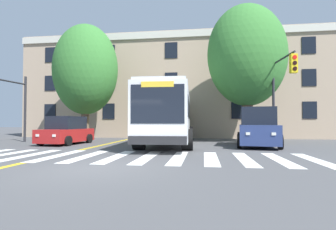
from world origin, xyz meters
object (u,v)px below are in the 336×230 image
at_px(car_navy_far_lane, 257,128).
at_px(car_silver_behind_bus, 174,128).
at_px(car_red_near_lane, 66,131).
at_px(traffic_light_far_corner, 11,98).
at_px(city_bus, 169,115).
at_px(street_tree_curbside_large, 247,56).
at_px(street_tree_curbside_small, 86,70).
at_px(traffic_light_near_corner, 281,83).

distance_m(car_navy_far_lane, car_silver_behind_bus, 11.67).
height_order(car_red_near_lane, traffic_light_far_corner, traffic_light_far_corner).
distance_m(city_bus, car_silver_behind_bus, 9.37).
bearing_deg(car_silver_behind_bus, street_tree_curbside_large, -48.45).
bearing_deg(car_silver_behind_bus, traffic_light_far_corner, -134.53).
bearing_deg(car_navy_far_lane, car_silver_behind_bus, 120.90).
xyz_separation_m(traffic_light_far_corner, street_tree_curbside_small, (3.61, 3.35, 2.43)).
height_order(city_bus, car_silver_behind_bus, city_bus).
bearing_deg(traffic_light_far_corner, street_tree_curbside_small, 42.87).
height_order(car_silver_behind_bus, street_tree_curbside_large, street_tree_curbside_large).
bearing_deg(traffic_light_far_corner, city_bus, 3.28).
bearing_deg(city_bus, car_navy_far_lane, -8.05).
bearing_deg(street_tree_curbside_small, street_tree_curbside_large, -1.06).
bearing_deg(city_bus, street_tree_curbside_large, 25.94).
bearing_deg(car_red_near_lane, car_navy_far_lane, 0.11).
relative_size(car_silver_behind_bus, traffic_light_near_corner, 0.68).
relative_size(car_silver_behind_bus, traffic_light_far_corner, 0.83).
bearing_deg(car_navy_far_lane, city_bus, 171.95).
xyz_separation_m(traffic_light_near_corner, traffic_light_far_corner, (-17.16, -0.31, -0.68)).
bearing_deg(car_red_near_lane, street_tree_curbside_large, 15.76).
height_order(car_red_near_lane, traffic_light_near_corner, traffic_light_near_corner).
bearing_deg(traffic_light_near_corner, city_bus, 177.47).
height_order(traffic_light_far_corner, street_tree_curbside_large, street_tree_curbside_large).
height_order(car_red_near_lane, street_tree_curbside_large, street_tree_curbside_large).
bearing_deg(car_silver_behind_bus, car_navy_far_lane, -59.10).
relative_size(car_red_near_lane, car_navy_far_lane, 0.79).
relative_size(city_bus, street_tree_curbside_small, 1.26).
height_order(car_navy_far_lane, traffic_light_near_corner, traffic_light_near_corner).
height_order(car_navy_far_lane, car_silver_behind_bus, car_navy_far_lane).
relative_size(car_silver_behind_bus, street_tree_curbside_small, 0.43).
bearing_deg(city_bus, traffic_light_near_corner, -2.53).
bearing_deg(city_bus, street_tree_curbside_small, 158.18).
bearing_deg(city_bus, car_red_near_lane, -173.28).
xyz_separation_m(car_silver_behind_bus, street_tree_curbside_small, (-6.10, -6.52, 4.62)).
height_order(car_red_near_lane, car_silver_behind_bus, car_silver_behind_bus).
height_order(car_red_near_lane, street_tree_curbside_small, street_tree_curbside_small).
distance_m(city_bus, traffic_light_near_corner, 6.93).
height_order(car_silver_behind_bus, traffic_light_far_corner, traffic_light_far_corner).
height_order(city_bus, car_navy_far_lane, city_bus).
distance_m(car_red_near_lane, street_tree_curbside_small, 5.83).
xyz_separation_m(car_navy_far_lane, car_silver_behind_bus, (-5.99, 10.01, -0.22)).
bearing_deg(car_red_near_lane, car_silver_behind_bus, 60.47).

